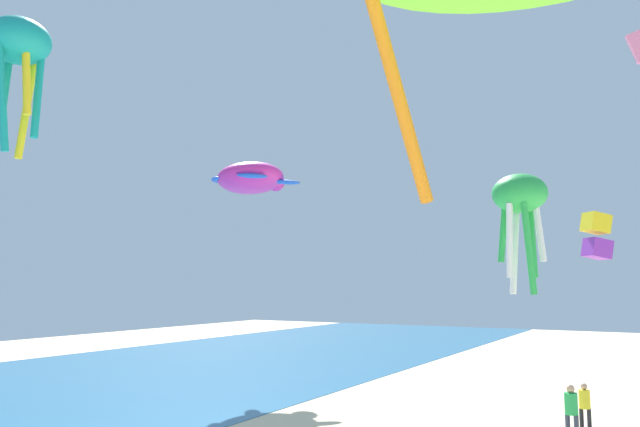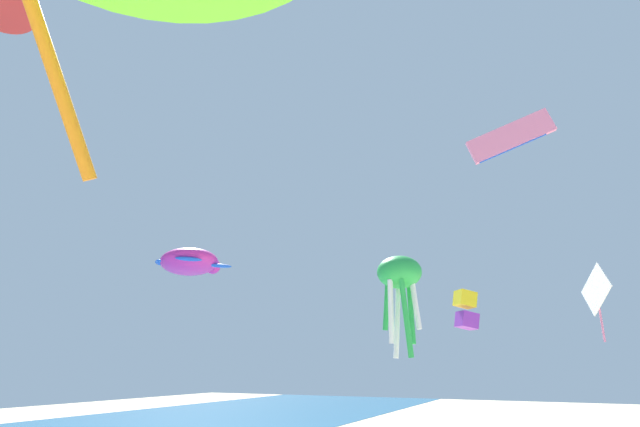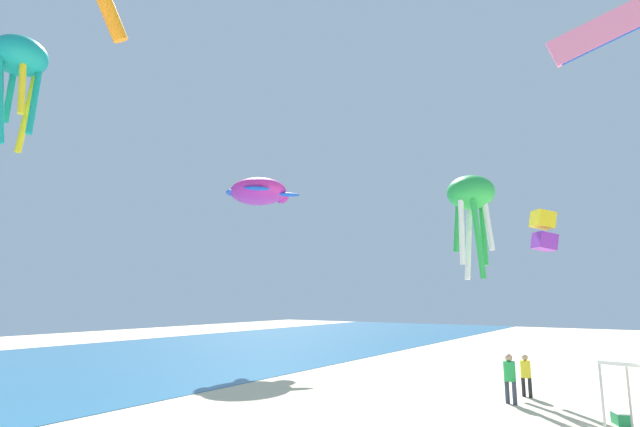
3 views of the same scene
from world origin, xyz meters
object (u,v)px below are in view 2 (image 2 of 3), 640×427
at_px(kite_box_yellow, 466,310).
at_px(kite_delta_red, 5,10).
at_px(kite_octopus_green, 400,278).
at_px(kite_parafoil_pink, 510,137).
at_px(kite_turtle_magenta, 191,262).
at_px(kite_diamond_white, 597,292).

relative_size(kite_box_yellow, kite_delta_red, 0.75).
relative_size(kite_octopus_green, kite_delta_red, 1.75).
height_order(kite_parafoil_pink, kite_turtle_magenta, kite_parafoil_pink).
xyz_separation_m(kite_box_yellow, kite_parafoil_pink, (-9.19, -3.93, 6.14)).
bearing_deg(kite_diamond_white, kite_delta_red, -73.10).
bearing_deg(kite_delta_red, kite_octopus_green, -32.97).
bearing_deg(kite_turtle_magenta, kite_parafoil_pink, -105.33).
relative_size(kite_box_yellow, kite_diamond_white, 0.66).
relative_size(kite_diamond_white, kite_turtle_magenta, 0.62).
distance_m(kite_box_yellow, kite_turtle_magenta, 19.20).
xyz_separation_m(kite_box_yellow, kite_delta_red, (-18.91, 16.63, 12.71)).
height_order(kite_parafoil_pink, kite_diamond_white, kite_parafoil_pink).
distance_m(kite_turtle_magenta, kite_delta_red, 18.81).
distance_m(kite_box_yellow, kite_delta_red, 28.21).
height_order(kite_parafoil_pink, kite_octopus_green, kite_parafoil_pink).
bearing_deg(kite_diamond_white, kite_octopus_green, -108.08).
relative_size(kite_box_yellow, kite_octopus_green, 0.43).
relative_size(kite_parafoil_pink, kite_diamond_white, 1.05).
bearing_deg(kite_parafoil_pink, kite_octopus_green, -48.39).
distance_m(kite_parafoil_pink, kite_octopus_green, 9.47).
relative_size(kite_box_yellow, kite_parafoil_pink, 0.63).
bearing_deg(kite_turtle_magenta, kite_delta_red, -171.59).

